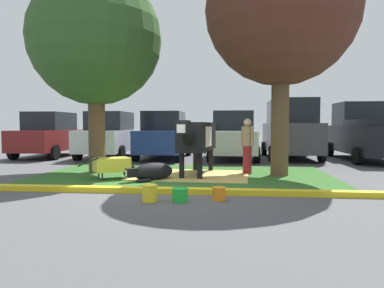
{
  "coord_description": "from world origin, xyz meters",
  "views": [
    {
      "loc": [
        1.4,
        -8.07,
        1.46
      ],
      "look_at": [
        0.33,
        2.19,
        0.9
      ],
      "focal_mm": 33.35,
      "sensor_mm": 36.0,
      "label": 1
    }
  ],
  "objects": [
    {
      "name": "curb_yellow",
      "position": [
        0.12,
        -0.66,
        0.06
      ],
      "size": [
        9.52,
        0.24,
        0.12
      ],
      "primitive_type": "cube",
      "color": "yellow",
      "rests_on": "ground"
    },
    {
      "name": "hatchback_white",
      "position": [
        -3.83,
        7.21,
        0.98
      ],
      "size": [
        2.04,
        4.41,
        2.02
      ],
      "color": "silver",
      "rests_on": "ground"
    },
    {
      "name": "grass_island",
      "position": [
        0.12,
        1.94,
        0.01
      ],
      "size": [
        8.32,
        4.91,
        0.02
      ],
      "primitive_type": "cube",
      "color": "#2D5B23",
      "rests_on": "ground"
    },
    {
      "name": "sedan_blue",
      "position": [
        -1.39,
        7.14,
        0.98
      ],
      "size": [
        2.04,
        4.41,
        2.02
      ],
      "color": "navy",
      "rests_on": "ground"
    },
    {
      "name": "wheelbarrow",
      "position": [
        -1.68,
        1.09,
        0.39
      ],
      "size": [
        1.5,
        1.19,
        0.63
      ],
      "color": "gold",
      "rests_on": "ground"
    },
    {
      "name": "sedan_silver",
      "position": [
        1.55,
        7.09,
        0.98
      ],
      "size": [
        2.04,
        4.41,
        2.02
      ],
      "color": "silver",
      "rests_on": "ground"
    },
    {
      "name": "person_handler",
      "position": [
        1.93,
        2.44,
        0.88
      ],
      "size": [
        0.35,
        0.45,
        1.64
      ],
      "color": "maroon",
      "rests_on": "ground"
    },
    {
      "name": "bucket_green",
      "position": [
        0.48,
        -1.43,
        0.13
      ],
      "size": [
        0.32,
        0.32,
        0.26
      ],
      "color": "green",
      "rests_on": "ground"
    },
    {
      "name": "shade_tree_left",
      "position": [
        -2.6,
        2.39,
        4.0
      ],
      "size": [
        3.94,
        3.94,
        6.0
      ],
      "color": "brown",
      "rests_on": "ground"
    },
    {
      "name": "bucket_orange",
      "position": [
        1.21,
        -1.25,
        0.14
      ],
      "size": [
        0.28,
        0.28,
        0.26
      ],
      "color": "orange",
      "rests_on": "ground"
    },
    {
      "name": "sedan_red",
      "position": [
        -6.68,
        7.35,
        0.98
      ],
      "size": [
        2.04,
        4.41,
        2.02
      ],
      "color": "maroon",
      "rests_on": "ground"
    },
    {
      "name": "pickup_truck_black",
      "position": [
        7.03,
        7.24,
        1.11
      ],
      "size": [
        2.25,
        5.41,
        2.42
      ],
      "color": "black",
      "rests_on": "ground"
    },
    {
      "name": "hay_bedding",
      "position": [
        0.33,
        1.89,
        0.03
      ],
      "size": [
        3.34,
        2.59,
        0.04
      ],
      "primitive_type": "cube",
      "rotation": [
        0.0,
        0.0,
        -0.06
      ],
      "color": "tan",
      "rests_on": "ground"
    },
    {
      "name": "calf_lying",
      "position": [
        -0.57,
        0.92,
        0.24
      ],
      "size": [
        1.23,
        1.06,
        0.48
      ],
      "color": "black",
      "rests_on": "ground"
    },
    {
      "name": "shade_tree_right",
      "position": [
        2.83,
        2.23,
        4.66
      ],
      "size": [
        4.26,
        4.26,
        6.82
      ],
      "color": "brown",
      "rests_on": "ground"
    },
    {
      "name": "ground_plane",
      "position": [
        0.0,
        0.0,
        0.0
      ],
      "size": [
        80.0,
        80.0,
        0.0
      ],
      "primitive_type": "plane",
      "color": "#4C4C4F"
    },
    {
      "name": "cow_holstein",
      "position": [
        0.48,
        1.98,
        1.11
      ],
      "size": [
        0.96,
        3.13,
        1.57
      ],
      "color": "black",
      "rests_on": "ground"
    },
    {
      "name": "bucket_yellow",
      "position": [
        -0.09,
        -1.51,
        0.17
      ],
      "size": [
        0.3,
        0.3,
        0.33
      ],
      "color": "yellow",
      "rests_on": "ground"
    },
    {
      "name": "suv_dark_grey",
      "position": [
        4.02,
        7.62,
        1.27
      ],
      "size": [
        2.14,
        4.61,
        2.52
      ],
      "color": "#3D3D42",
      "rests_on": "ground"
    }
  ]
}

